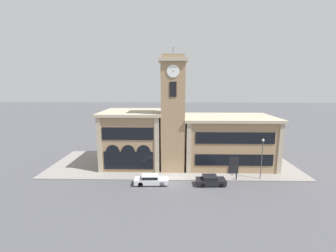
% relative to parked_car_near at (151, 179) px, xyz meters
% --- Properties ---
extents(ground_plane, '(300.00, 300.00, 0.00)m').
position_rel_parked_car_near_xyz_m(ground_plane, '(3.07, 1.27, -0.74)').
color(ground_plane, '#4C4C51').
extents(sidewalk_kerb, '(41.88, 14.08, 0.15)m').
position_rel_parked_car_near_xyz_m(sidewalk_kerb, '(3.07, 8.31, -0.67)').
color(sidewalk_kerb, gray).
rests_on(sidewalk_kerb, ground_plane).
extents(clock_tower, '(4.38, 4.38, 19.56)m').
position_rel_parked_car_near_xyz_m(clock_tower, '(3.07, 5.80, 8.50)').
color(clock_tower, '#9E7F5B').
rests_on(clock_tower, ground_plane).
extents(town_hall_left_wing, '(10.41, 10.08, 9.45)m').
position_rel_parked_car_near_xyz_m(town_hall_left_wing, '(-3.92, 8.62, 4.01)').
color(town_hall_left_wing, '#9E7F5B').
rests_on(town_hall_left_wing, ground_plane).
extents(town_hall_right_wing, '(15.50, 10.08, 8.60)m').
position_rel_parked_car_near_xyz_m(town_hall_right_wing, '(12.61, 8.63, 3.58)').
color(town_hall_right_wing, '#9E7F5B').
rests_on(town_hall_right_wing, ground_plane).
extents(parked_car_near, '(4.83, 1.89, 1.42)m').
position_rel_parked_car_near_xyz_m(parked_car_near, '(0.00, 0.00, 0.00)').
color(parked_car_near, silver).
rests_on(parked_car_near, ground_plane).
extents(parked_car_mid, '(4.13, 1.95, 1.39)m').
position_rel_parked_car_near_xyz_m(parked_car_mid, '(8.38, 0.00, -0.02)').
color(parked_car_mid, black).
rests_on(parked_car_mid, ground_plane).
extents(street_lamp, '(0.36, 0.36, 6.06)m').
position_rel_parked_car_near_xyz_m(street_lamp, '(16.12, 2.03, 3.36)').
color(street_lamp, '#4C4C51').
rests_on(street_lamp, sidewalk_kerb).
extents(bollard, '(0.18, 0.18, 1.06)m').
position_rel_parked_car_near_xyz_m(bollard, '(12.45, 1.65, -0.08)').
color(bollard, black).
rests_on(bollard, sidewalk_kerb).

